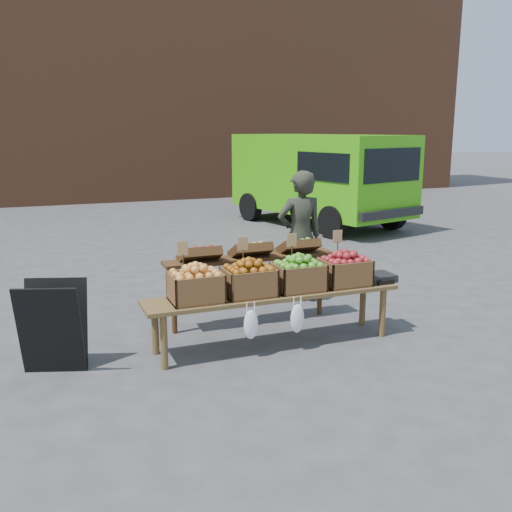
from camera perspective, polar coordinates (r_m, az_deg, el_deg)
name	(u,v)px	position (r m, az deg, el deg)	size (l,w,h in m)	color
ground	(358,349)	(6.04, 10.13, -9.13)	(80.00, 80.00, 0.00)	#424244
brick_building	(119,41)	(20.17, -13.57, 20.21)	(24.00, 4.00, 10.00)	brown
delivery_van	(319,180)	(13.43, 6.30, 7.52)	(2.13, 4.65, 2.08)	#3CAB0D
vendor	(300,237)	(7.40, 4.41, 1.95)	(0.62, 0.41, 1.70)	#282C21
chalkboard_sign	(53,327)	(5.60, -19.62, -6.70)	(0.57, 0.32, 0.87)	black
back_table	(250,280)	(6.54, -0.56, -2.42)	(2.10, 0.44, 1.04)	#3D2612
display_bench	(274,319)	(5.96, 1.77, -6.29)	(2.70, 0.56, 0.57)	brown
crate_golden_apples	(196,287)	(5.58, -6.03, -3.13)	(0.50, 0.40, 0.28)	gold
crate_russet_pears	(249,282)	(5.74, -0.73, -2.60)	(0.50, 0.40, 0.28)	#894E0E
crate_red_apples	(298,277)	(5.95, 4.23, -2.08)	(0.50, 0.40, 0.28)	#338314
crate_green_apples	(344,272)	(6.20, 8.82, -1.59)	(0.50, 0.40, 0.28)	maroon
weighing_scale	(378,277)	(6.45, 12.06, -2.10)	(0.34, 0.30, 0.08)	black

